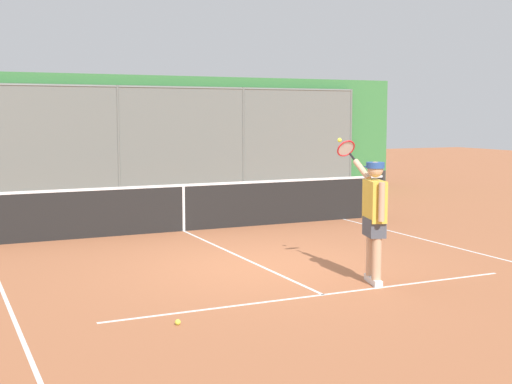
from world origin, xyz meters
TOP-DOWN VIEW (x-y plane):
  - ground_plane at (0.00, 0.00)m, footprint 60.00×60.00m
  - court_line_markings at (0.00, 2.12)m, footprint 7.67×10.16m
  - fence_backdrop at (-0.00, -9.58)m, footprint 17.71×1.37m
  - tennis_net at (0.00, -3.68)m, footprint 9.85×0.09m
  - tennis_player at (-0.95, 1.63)m, footprint 0.40×1.43m
  - tennis_ball_near_net at (2.16, 2.34)m, footprint 0.07×0.07m

SIDE VIEW (x-z plane):
  - ground_plane at x=0.00m, z-range 0.00..0.00m
  - court_line_markings at x=0.00m, z-range 0.00..0.01m
  - tennis_ball_near_net at x=2.16m, z-range 0.00..0.07m
  - tennis_net at x=0.00m, z-range -0.04..1.03m
  - tennis_player at x=-0.95m, z-range 0.01..2.01m
  - fence_backdrop at x=0.00m, z-range -0.01..3.42m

